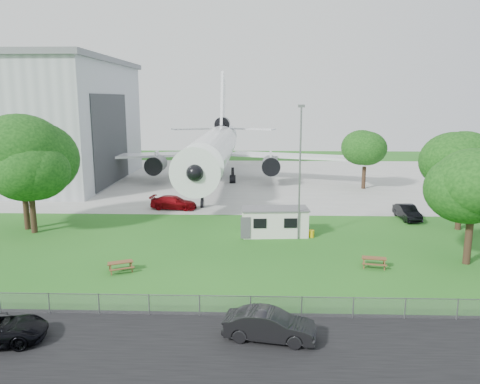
{
  "coord_description": "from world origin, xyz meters",
  "views": [
    {
      "loc": [
        4.23,
        -35.1,
        12.62
      ],
      "look_at": [
        2.81,
        8.0,
        4.0
      ],
      "focal_mm": 35.0,
      "sensor_mm": 36.0,
      "label": 1
    }
  ],
  "objects_px": {
    "car_centre_sedan": "(270,325)",
    "picnic_west": "(121,272)",
    "site_cabin": "(275,222)",
    "airliner": "(215,148)",
    "picnic_east": "(374,267)"
  },
  "relations": [
    {
      "from": "airliner",
      "to": "picnic_east",
      "type": "xyz_separation_m",
      "value": [
        15.32,
        -36.78,
        -5.27
      ]
    },
    {
      "from": "picnic_west",
      "to": "car_centre_sedan",
      "type": "xyz_separation_m",
      "value": [
        10.77,
        -9.65,
        0.81
      ]
    },
    {
      "from": "picnic_west",
      "to": "picnic_east",
      "type": "xyz_separation_m",
      "value": [
        19.04,
        1.56,
        0.0
      ]
    },
    {
      "from": "airliner",
      "to": "picnic_east",
      "type": "bearing_deg",
      "value": -67.39
    },
    {
      "from": "site_cabin",
      "to": "car_centre_sedan",
      "type": "distance_m",
      "value": 19.54
    },
    {
      "from": "car_centre_sedan",
      "to": "picnic_east",
      "type": "bearing_deg",
      "value": -26.25
    },
    {
      "from": "picnic_west",
      "to": "picnic_east",
      "type": "height_order",
      "value": "same"
    },
    {
      "from": "site_cabin",
      "to": "car_centre_sedan",
      "type": "xyz_separation_m",
      "value": [
        -1.05,
        -19.5,
        -0.5
      ]
    },
    {
      "from": "car_centre_sedan",
      "to": "picnic_west",
      "type": "bearing_deg",
      "value": 58.29
    },
    {
      "from": "site_cabin",
      "to": "car_centre_sedan",
      "type": "relative_size",
      "value": 1.4
    },
    {
      "from": "picnic_west",
      "to": "picnic_east",
      "type": "distance_m",
      "value": 19.1
    },
    {
      "from": "picnic_west",
      "to": "picnic_east",
      "type": "relative_size",
      "value": 1.0
    },
    {
      "from": "site_cabin",
      "to": "picnic_west",
      "type": "bearing_deg",
      "value": -140.18
    },
    {
      "from": "site_cabin",
      "to": "picnic_east",
      "type": "xyz_separation_m",
      "value": [
        7.23,
        -8.29,
        -1.31
      ]
    },
    {
      "from": "car_centre_sedan",
      "to": "airliner",
      "type": "bearing_deg",
      "value": 18.52
    }
  ]
}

